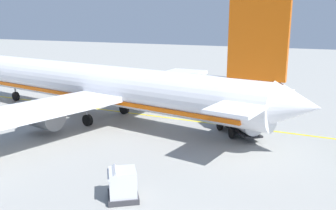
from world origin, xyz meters
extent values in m
cylinder|color=white|center=(16.27, 17.42, 3.50)|extent=(9.13, 36.16, 3.80)
cone|color=white|center=(13.34, -1.96, 3.90)|extent=(3.67, 3.65, 3.23)
cube|color=white|center=(6.93, 16.81, 2.83)|extent=(16.69, 8.68, 0.50)
cylinder|color=slate|center=(9.91, 18.18, 1.63)|extent=(2.65, 3.49, 2.20)
cube|color=white|center=(25.01, 14.08, 2.83)|extent=(16.20, 5.52, 0.50)
cylinder|color=slate|center=(22.56, 16.27, 1.63)|extent=(2.65, 3.49, 2.20)
cube|color=#D8590C|center=(13.80, 1.11, 8.65)|extent=(1.01, 4.40, 6.50)
cube|color=white|center=(13.80, 1.11, 3.90)|extent=(10.76, 4.72, 0.24)
cube|color=#D8590C|center=(16.27, 17.42, 2.46)|extent=(8.41, 32.58, 0.36)
cylinder|color=black|center=(18.31, 30.95, 0.55)|extent=(0.51, 1.14, 1.10)
cylinder|color=gray|center=(18.31, 30.95, 1.35)|extent=(0.20, 0.20, 0.50)
cylinder|color=black|center=(13.47, 16.33, 0.55)|extent=(0.51, 1.14, 1.10)
cylinder|color=gray|center=(13.47, 16.33, 1.35)|extent=(0.20, 0.20, 0.50)
cylinder|color=black|center=(18.61, 15.55, 0.55)|extent=(0.51, 1.14, 1.10)
cylinder|color=gray|center=(18.61, 15.55, 1.35)|extent=(0.20, 0.20, 0.50)
cube|color=#2659A5|center=(18.47, 4.15, 1.50)|extent=(2.81, 2.84, 1.80)
cube|color=#192333|center=(19.10, 4.72, 1.86)|extent=(1.29, 1.43, 0.94)
cylinder|color=silver|center=(16.45, 2.35, 1.50)|extent=(3.76, 3.63, 1.80)
cube|color=#262628|center=(17.12, 2.95, 0.52)|extent=(5.07, 4.76, 0.16)
cylinder|color=black|center=(17.51, 4.77, 0.45)|extent=(0.86, 0.81, 0.90)
cylinder|color=black|center=(18.98, 3.13, 0.45)|extent=(0.86, 0.81, 0.90)
cylinder|color=black|center=(15.71, 3.17, 0.45)|extent=(0.86, 0.81, 0.90)
cylinder|color=black|center=(17.18, 1.53, 0.45)|extent=(0.86, 0.81, 0.90)
cube|color=#333338|center=(3.01, 5.81, 0.15)|extent=(2.32, 2.32, 0.30)
cube|color=silver|center=(3.01, 5.81, 1.01)|extent=(2.04, 2.04, 1.42)
cube|color=silver|center=(2.71, 6.22, 1.57)|extent=(1.55, 1.36, 0.55)
cylinder|color=#191E33|center=(21.13, 5.89, 0.43)|extent=(0.14, 0.14, 0.87)
cylinder|color=#191E33|center=(21.24, 5.75, 0.43)|extent=(0.14, 0.14, 0.87)
cube|color=orange|center=(21.19, 5.82, 1.19)|extent=(0.44, 0.48, 0.65)
cube|color=silver|center=(21.19, 5.82, 1.23)|extent=(0.46, 0.50, 0.06)
sphere|color=tan|center=(21.19, 5.82, 1.64)|extent=(0.24, 0.24, 0.24)
cylinder|color=orange|center=(21.02, 6.03, 1.23)|extent=(0.09, 0.09, 0.62)
cylinder|color=orange|center=(21.35, 5.60, 1.23)|extent=(0.09, 0.09, 0.62)
cube|color=yellow|center=(19.21, 12.42, 0.01)|extent=(0.30, 60.00, 0.01)
camera|label=1|loc=(-12.07, -4.07, 9.64)|focal=37.90mm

